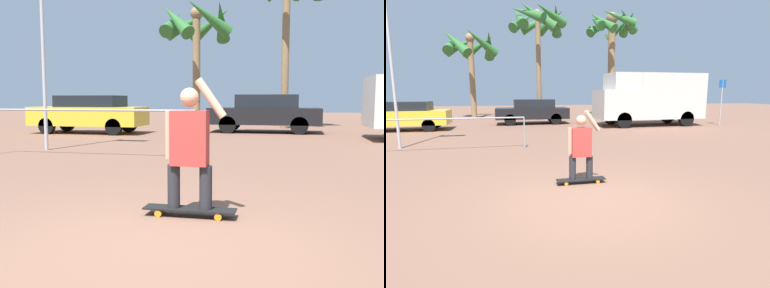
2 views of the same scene
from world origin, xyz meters
TOP-DOWN VIEW (x-y plane):
  - ground_plane at (0.00, 0.00)m, footprint 80.00×80.00m
  - skateboard at (0.05, 1.03)m, footprint 1.03×0.24m
  - person_skateboarder at (0.04, 1.03)m, footprint 0.68×0.22m
  - camper_van at (6.66, 11.01)m, footprint 6.02×2.26m
  - parked_car_black at (0.19, 13.41)m, footprint 4.28×1.73m
  - parked_car_yellow at (-6.33, 11.58)m, footprint 4.30×1.71m
  - palm_tree_near_van at (6.79, 17.95)m, footprint 4.15×4.16m
  - palm_tree_center_background at (0.90, 15.85)m, footprint 3.99×3.97m
  - palm_tree_far_left at (-3.66, 18.51)m, footprint 4.04×4.17m
  - flagpole at (-4.83, 6.30)m, footprint 1.11×0.12m
  - street_sign at (10.67, 10.07)m, footprint 0.44×0.06m
  - plaza_railing_segment at (-3.23, 5.34)m, footprint 4.85×0.05m

SIDE VIEW (x-z plane):
  - ground_plane at x=0.00m, z-range 0.00..0.00m
  - skateboard at x=0.05m, z-range 0.03..0.13m
  - parked_car_yellow at x=-6.33m, z-range 0.04..1.47m
  - parked_car_black at x=0.19m, z-range 0.04..1.51m
  - person_skateboarder at x=0.04m, z-range 0.11..1.54m
  - plaza_railing_segment at x=-3.23m, z-range 0.38..1.45m
  - camper_van at x=6.66m, z-range 0.14..3.06m
  - street_sign at x=10.67m, z-range 0.36..2.94m
  - flagpole at x=-4.83m, z-range 0.52..6.32m
  - palm_tree_far_left at x=-3.66m, z-range 1.91..8.18m
  - palm_tree_center_background at x=0.90m, z-range 2.65..10.19m
  - palm_tree_near_van at x=6.79m, z-range 2.54..10.58m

